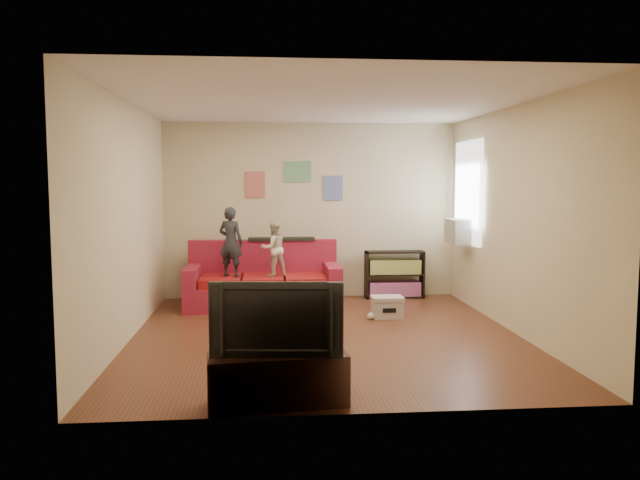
{
  "coord_description": "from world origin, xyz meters",
  "views": [
    {
      "loc": [
        -0.7,
        -7.15,
        1.8
      ],
      "look_at": [
        0.0,
        0.8,
        1.05
      ],
      "focal_mm": 35.0,
      "sensor_mm": 36.0,
      "label": 1
    }
  ],
  "objects": [
    {
      "name": "room_shell",
      "position": [
        0.0,
        0.0,
        1.35
      ],
      "size": [
        4.52,
        5.02,
        2.72
      ],
      "color": "brown",
      "rests_on": "ground"
    },
    {
      "name": "coffee_table",
      "position": [
        -0.39,
        0.09,
        0.4
      ],
      "size": [
        1.04,
        0.57,
        0.47
      ],
      "color": "tan",
      "rests_on": "ground"
    },
    {
      "name": "sofa",
      "position": [
        -0.74,
        1.82,
        0.32
      ],
      "size": [
        2.19,
        1.01,
        0.97
      ],
      "color": "#A11E3B",
      "rests_on": "ground"
    },
    {
      "name": "game_controller",
      "position": [
        -0.19,
        0.14,
        0.48
      ],
      "size": [
        0.14,
        0.06,
        0.03
      ],
      "primitive_type": "cube",
      "rotation": [
        0.0,
        0.0,
        0.17
      ],
      "color": "white",
      "rests_on": "coffee_table"
    },
    {
      "name": "bookshelf",
      "position": [
        1.29,
        2.3,
        0.32
      ],
      "size": [
        0.91,
        0.27,
        0.73
      ],
      "color": "black",
      "rests_on": "ground"
    },
    {
      "name": "artwork_right",
      "position": [
        0.35,
        2.48,
        1.7
      ],
      "size": [
        0.3,
        0.01,
        0.38
      ],
      "primitive_type": "cube",
      "color": "#727FCC",
      "rests_on": "room_shell"
    },
    {
      "name": "artwork_left",
      "position": [
        -0.85,
        2.48,
        1.75
      ],
      "size": [
        0.3,
        0.01,
        0.4
      ],
      "primitive_type": "cube",
      "color": "#D87266",
      "rests_on": "room_shell"
    },
    {
      "name": "file_box",
      "position": [
        0.9,
        0.88,
        0.14
      ],
      "size": [
        0.41,
        0.31,
        0.28
      ],
      "color": "beige",
      "rests_on": "ground"
    },
    {
      "name": "child_a",
      "position": [
        -1.19,
        1.65,
        0.95
      ],
      "size": [
        0.43,
        0.36,
        0.99
      ],
      "primitive_type": "imported",
      "rotation": [
        0.0,
        0.0,
        2.71
      ],
      "color": "#272A30",
      "rests_on": "sofa"
    },
    {
      "name": "tv_stand",
      "position": [
        -0.61,
        -2.25,
        0.21
      ],
      "size": [
        1.15,
        0.49,
        0.42
      ],
      "primitive_type": "cube",
      "rotation": [
        0.0,
        0.0,
        0.1
      ],
      "color": "#3C1F17",
      "rests_on": "ground"
    },
    {
      "name": "ac_unit",
      "position": [
        2.1,
        1.65,
        1.08
      ],
      "size": [
        0.28,
        0.55,
        0.35
      ],
      "primitive_type": "cube",
      "color": "#B7B2A3",
      "rests_on": "window"
    },
    {
      "name": "television",
      "position": [
        -0.61,
        -2.25,
        0.72
      ],
      "size": [
        1.06,
        0.24,
        0.61
      ],
      "primitive_type": "imported",
      "rotation": [
        0.0,
        0.0,
        -0.1
      ],
      "color": "black",
      "rests_on": "tv_stand"
    },
    {
      "name": "artwork_center",
      "position": [
        -0.2,
        2.48,
        1.95
      ],
      "size": [
        0.42,
        0.01,
        0.32
      ],
      "primitive_type": "cube",
      "color": "#72B27F",
      "rests_on": "room_shell"
    },
    {
      "name": "remote",
      "position": [
        -0.64,
        -0.03,
        0.48
      ],
      "size": [
        0.22,
        0.12,
        0.02
      ],
      "primitive_type": "cube",
      "rotation": [
        0.0,
        0.0,
        0.34
      ],
      "color": "black",
      "rests_on": "coffee_table"
    },
    {
      "name": "window",
      "position": [
        2.22,
        1.65,
        1.64
      ],
      "size": [
        0.04,
        1.08,
        1.48
      ],
      "primitive_type": "cube",
      "color": "white",
      "rests_on": "room_shell"
    },
    {
      "name": "child_b",
      "position": [
        -0.59,
        1.65,
        0.86
      ],
      "size": [
        0.47,
        0.43,
        0.79
      ],
      "primitive_type": "imported",
      "rotation": [
        0.0,
        0.0,
        3.56
      ],
      "color": "beige",
      "rests_on": "sofa"
    },
    {
      "name": "tissue",
      "position": [
        0.66,
        0.78,
        0.05
      ],
      "size": [
        0.09,
        0.09,
        0.09
      ],
      "primitive_type": "sphere",
      "rotation": [
        0.0,
        0.0,
        0.04
      ],
      "color": "silver",
      "rests_on": "ground"
    }
  ]
}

